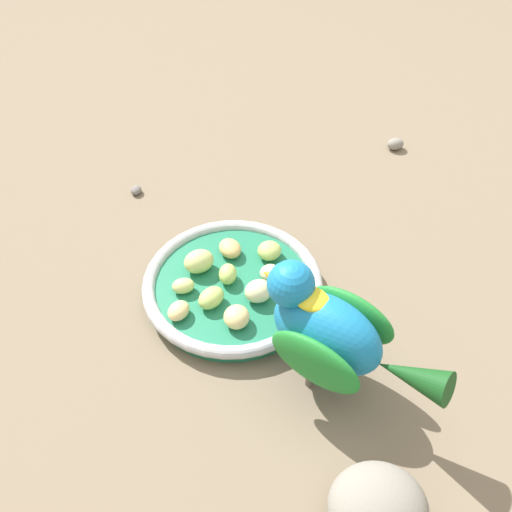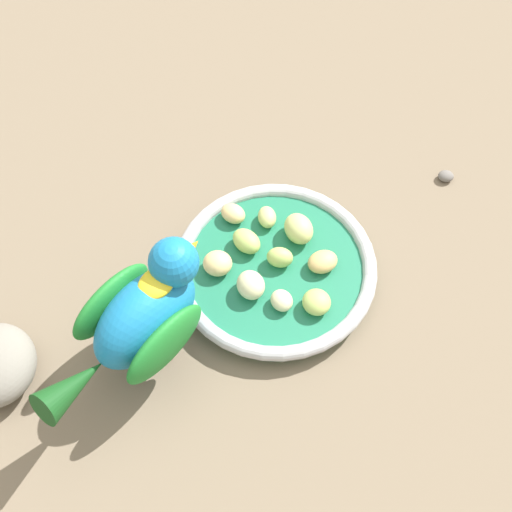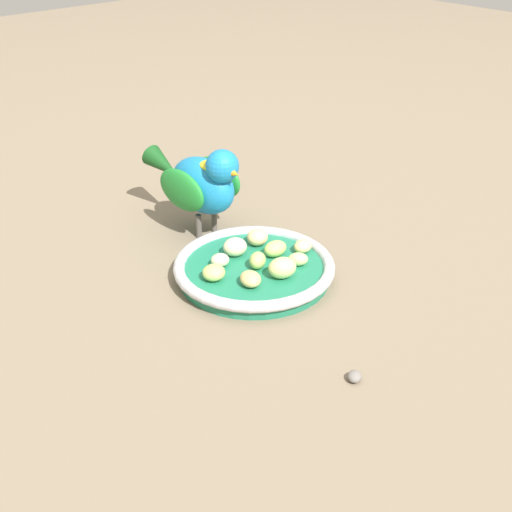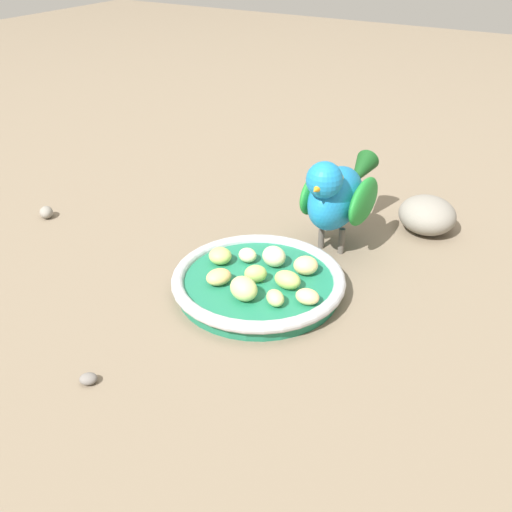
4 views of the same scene
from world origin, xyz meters
name	(u,v)px [view 2 (image 2 of 4)]	position (x,y,z in m)	size (l,w,h in m)	color
ground_plane	(285,266)	(0.00, 0.00, 0.00)	(4.00, 4.00, 0.00)	#756651
feeding_bowl	(273,267)	(0.02, 0.00, 0.01)	(0.21, 0.21, 0.03)	#1E7251
apple_piece_0	(251,285)	(0.05, 0.00, 0.03)	(0.03, 0.03, 0.03)	beige
apple_piece_1	(246,241)	(0.02, -0.04, 0.03)	(0.03, 0.02, 0.02)	#B2CC66
apple_piece_2	(233,214)	(0.00, -0.07, 0.03)	(0.03, 0.02, 0.02)	#E5C67F
apple_piece_3	(280,257)	(0.01, 0.00, 0.03)	(0.03, 0.02, 0.02)	#B2CC66
apple_piece_4	(323,262)	(-0.02, 0.04, 0.03)	(0.03, 0.03, 0.02)	tan
apple_piece_5	(267,217)	(-0.02, -0.04, 0.03)	(0.03, 0.02, 0.02)	#C6D17A
apple_piece_6	(282,300)	(0.05, 0.03, 0.03)	(0.02, 0.02, 0.02)	beige
apple_piece_7	(299,229)	(-0.03, -0.01, 0.03)	(0.04, 0.03, 0.03)	#C6D17A
apple_piece_8	(218,263)	(0.06, -0.04, 0.03)	(0.03, 0.03, 0.02)	#E5C67F
apple_piece_9	(317,302)	(0.02, 0.06, 0.03)	(0.03, 0.03, 0.02)	#B2CC66
parrot	(142,318)	(0.17, -0.03, 0.08)	(0.21, 0.10, 0.14)	#59544C
pebble_0	(446,176)	(-0.21, 0.06, 0.01)	(0.02, 0.02, 0.01)	slate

